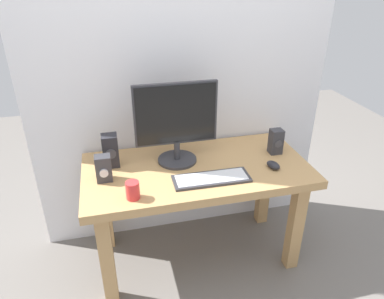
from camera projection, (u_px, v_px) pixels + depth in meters
name	position (u px, v px, depth m)	size (l,w,h in m)	color
ground_plane	(196.00, 253.00, 2.48)	(6.00, 6.00, 0.00)	slate
wall_back	(182.00, 19.00, 2.11)	(1.99, 0.04, 3.00)	silver
desk	(197.00, 182.00, 2.21)	(1.36, 0.68, 0.70)	tan
monitor	(176.00, 122.00, 2.11)	(0.50, 0.24, 0.50)	#333338
keyboard_primary	(211.00, 178.00, 2.02)	(0.44, 0.16, 0.02)	#333338
mouse	(273.00, 165.00, 2.13)	(0.06, 0.10, 0.04)	#232328
speaker_right	(276.00, 141.00, 2.28)	(0.08, 0.07, 0.16)	#333338
speaker_left	(111.00, 151.00, 2.12)	(0.09, 0.09, 0.20)	#232328
audio_controller	(104.00, 168.00, 1.99)	(0.09, 0.08, 0.15)	#333338
coffee_mug	(133.00, 190.00, 1.85)	(0.07, 0.07, 0.10)	red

